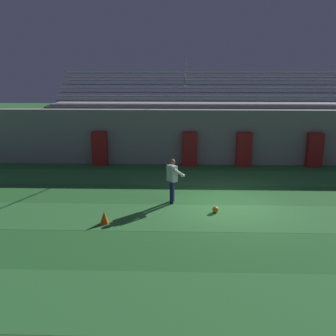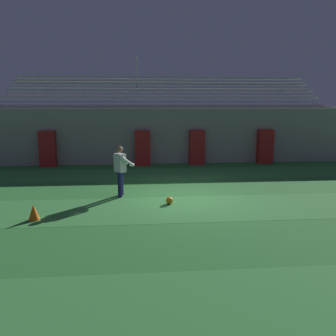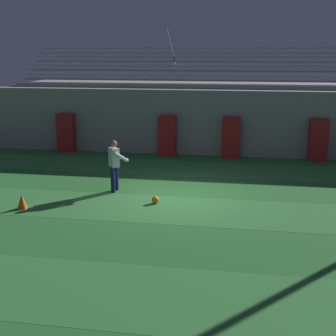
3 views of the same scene
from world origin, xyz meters
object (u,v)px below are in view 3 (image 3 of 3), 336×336
(padding_pillar_gate_right, at_px, (231,138))
(traffic_cone, at_px, (22,202))
(padding_pillar_far_right, at_px, (318,140))
(soccer_ball, at_px, (155,200))
(padding_pillar_gate_left, at_px, (167,136))
(padding_pillar_far_left, at_px, (66,133))
(goalkeeper, at_px, (115,162))

(padding_pillar_gate_right, height_order, traffic_cone, padding_pillar_gate_right)
(padding_pillar_far_right, distance_m, traffic_cone, 12.01)
(soccer_ball, bearing_deg, traffic_cone, -163.35)
(padding_pillar_gate_left, relative_size, padding_pillar_gate_right, 1.00)
(padding_pillar_gate_left, bearing_deg, traffic_cone, -110.73)
(padding_pillar_gate_right, height_order, padding_pillar_far_left, same)
(padding_pillar_gate_right, xyz_separation_m, goalkeeper, (-3.48, -5.57, 0.09))
(soccer_ball, height_order, traffic_cone, traffic_cone)
(padding_pillar_far_left, height_order, padding_pillar_far_right, same)
(padding_pillar_gate_left, bearing_deg, padding_pillar_gate_right, 0.00)
(padding_pillar_gate_left, xyz_separation_m, padding_pillar_far_left, (-4.59, 0.00, 0.00))
(padding_pillar_far_right, bearing_deg, padding_pillar_far_left, 180.00)
(padding_pillar_gate_left, relative_size, traffic_cone, 4.11)
(padding_pillar_gate_right, xyz_separation_m, soccer_ball, (-1.96, -6.61, -0.75))
(padding_pillar_gate_left, relative_size, soccer_ball, 7.84)
(padding_pillar_far_left, xyz_separation_m, soccer_ball, (5.35, -6.61, -0.75))
(padding_pillar_far_left, distance_m, goalkeeper, 6.76)
(padding_pillar_far_right, bearing_deg, padding_pillar_gate_left, 180.00)
(padding_pillar_gate_left, relative_size, padding_pillar_far_left, 1.00)
(padding_pillar_gate_left, bearing_deg, padding_pillar_far_left, 180.00)
(padding_pillar_gate_right, xyz_separation_m, padding_pillar_far_left, (-7.31, 0.00, 0.00))
(padding_pillar_gate_left, xyz_separation_m, padding_pillar_far_right, (6.27, 0.00, 0.00))
(padding_pillar_gate_left, bearing_deg, soccer_ball, -83.44)
(traffic_cone, bearing_deg, soccer_ball, 16.65)
(padding_pillar_gate_right, distance_m, traffic_cone, 9.57)
(soccer_ball, distance_m, traffic_cone, 3.84)
(goalkeeper, height_order, soccer_ball, goalkeeper)
(padding_pillar_far_left, relative_size, soccer_ball, 7.84)
(traffic_cone, bearing_deg, padding_pillar_far_left, 102.23)
(goalkeeper, bearing_deg, soccer_ball, -34.24)
(padding_pillar_far_left, bearing_deg, padding_pillar_gate_right, 0.00)
(padding_pillar_far_left, bearing_deg, traffic_cone, -77.77)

